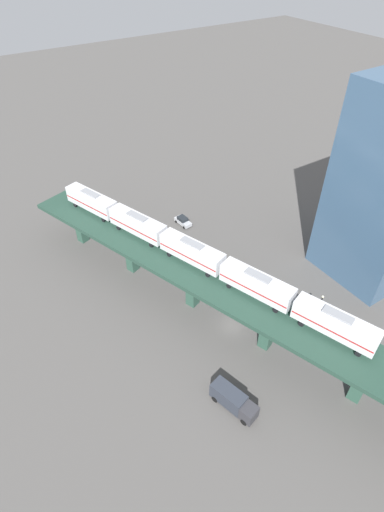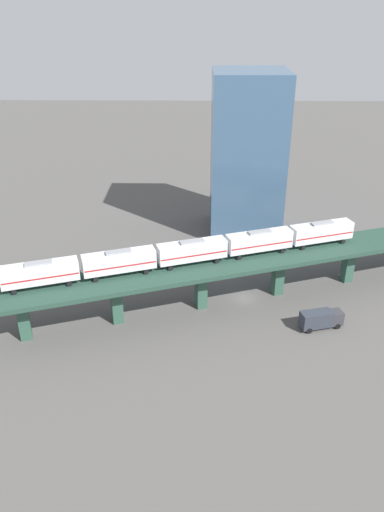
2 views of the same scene
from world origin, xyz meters
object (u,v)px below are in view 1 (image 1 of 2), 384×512
Objects in this scene: street_car_silver at (183,221)px; subway_train at (192,251)px; street_car_red at (233,268)px; street_lamp at (319,308)px; delivery_truck at (233,400)px.

subway_train is at bearing 62.15° from street_car_silver.
street_lamp reaches higher than street_car_red.
subway_train is at bearing -108.24° from delivery_truck.
delivery_truck is (17.62, 41.46, 0.82)m from street_car_silver.
subway_train is 8.64× the size of street_lamp.
street_car_silver is 0.61× the size of delivery_truck.
street_car_red is 0.62× the size of delivery_truck.
street_car_silver is (-0.12, -18.70, 0.00)m from street_car_red.
street_car_silver is 45.06m from delivery_truck.
subway_train is 14.35m from street_car_red.
street_lamp reaches higher than delivery_truck.
street_car_red is 28.72m from delivery_truck.
delivery_truck is at bearing 11.71° from street_lamp.
subway_train reaches higher than delivery_truck.
subway_train reaches higher than street_car_red.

